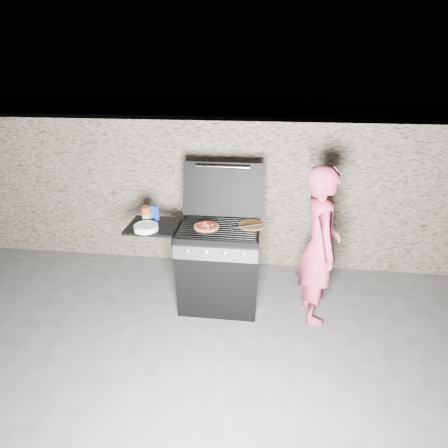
# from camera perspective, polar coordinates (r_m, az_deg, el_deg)

# --- Properties ---
(ground) EXTENTS (50.00, 50.00, 0.00)m
(ground) POSITION_cam_1_polar(r_m,az_deg,el_deg) (3.92, -0.74, -12.69)
(ground) COLOR #494949
(stone_wall) EXTENTS (8.00, 0.35, 1.80)m
(stone_wall) POSITION_cam_1_polar(r_m,az_deg,el_deg) (4.41, 0.97, 5.13)
(stone_wall) COLOR #A19382
(stone_wall) RESTS_ON ground
(gas_grill) EXTENTS (1.34, 0.79, 0.91)m
(gas_grill) POSITION_cam_1_polar(r_m,az_deg,el_deg) (3.69, -4.66, -6.75)
(gas_grill) COLOR black
(gas_grill) RESTS_ON ground
(pizza_topped) EXTENTS (0.30, 0.30, 0.03)m
(pizza_topped) POSITION_cam_1_polar(r_m,az_deg,el_deg) (3.44, -2.88, -0.34)
(pizza_topped) COLOR #E2C16B
(pizza_topped) RESTS_ON gas_grill
(pizza_plain) EXTENTS (0.30, 0.30, 0.01)m
(pizza_plain) POSITION_cam_1_polar(r_m,az_deg,el_deg) (3.49, 4.55, -0.13)
(pizza_plain) COLOR #B87F42
(pizza_plain) RESTS_ON gas_grill
(sauce_jar) EXTENTS (0.12, 0.12, 0.15)m
(sauce_jar) POSITION_cam_1_polar(r_m,az_deg,el_deg) (3.67, -12.55, 1.65)
(sauce_jar) COLOR #A23414
(sauce_jar) RESTS_ON gas_grill
(blue_carton) EXTENTS (0.08, 0.06, 0.15)m
(blue_carton) POSITION_cam_1_polar(r_m,az_deg,el_deg) (3.67, -11.23, 1.80)
(blue_carton) COLOR navy
(blue_carton) RESTS_ON gas_grill
(plate_stack) EXTENTS (0.27, 0.27, 0.05)m
(plate_stack) POSITION_cam_1_polar(r_m,az_deg,el_deg) (3.48, -12.61, -0.55)
(plate_stack) COLOR white
(plate_stack) RESTS_ON gas_grill
(person) EXTENTS (0.44, 0.61, 1.59)m
(person) POSITION_cam_1_polar(r_m,az_deg,el_deg) (3.45, 15.30, -3.58)
(person) COLOR #BE3F5B
(person) RESTS_ON ground
(tongs) EXTENTS (0.42, 0.03, 0.09)m
(tongs) POSITION_cam_1_polar(r_m,az_deg,el_deg) (3.40, 5.10, -0.20)
(tongs) COLOR black
(tongs) RESTS_ON gas_grill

